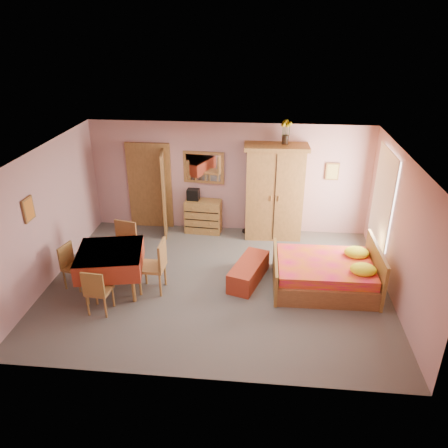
# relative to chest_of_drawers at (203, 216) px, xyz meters

# --- Properties ---
(floor) EXTENTS (6.50, 6.50, 0.00)m
(floor) POSITION_rel_chest_of_drawers_xyz_m (0.59, -2.26, -0.40)
(floor) COLOR #5E5953
(floor) RESTS_ON ground
(ceiling) EXTENTS (6.50, 6.50, 0.00)m
(ceiling) POSITION_rel_chest_of_drawers_xyz_m (0.59, -2.26, 2.20)
(ceiling) COLOR brown
(ceiling) RESTS_ON wall_back
(wall_back) EXTENTS (6.50, 0.10, 2.60)m
(wall_back) POSITION_rel_chest_of_drawers_xyz_m (0.59, 0.24, 0.90)
(wall_back) COLOR tan
(wall_back) RESTS_ON floor
(wall_front) EXTENTS (6.50, 0.10, 2.60)m
(wall_front) POSITION_rel_chest_of_drawers_xyz_m (0.59, -4.76, 0.90)
(wall_front) COLOR tan
(wall_front) RESTS_ON floor
(wall_left) EXTENTS (0.10, 5.00, 2.60)m
(wall_left) POSITION_rel_chest_of_drawers_xyz_m (-2.66, -2.26, 0.90)
(wall_left) COLOR tan
(wall_left) RESTS_ON floor
(wall_right) EXTENTS (0.10, 5.00, 2.60)m
(wall_right) POSITION_rel_chest_of_drawers_xyz_m (3.84, -2.26, 0.90)
(wall_right) COLOR tan
(wall_right) RESTS_ON floor
(doorway) EXTENTS (1.06, 0.12, 2.15)m
(doorway) POSITION_rel_chest_of_drawers_xyz_m (-1.31, 0.21, 0.63)
(doorway) COLOR #9E6B35
(doorway) RESTS_ON floor
(window) EXTENTS (0.08, 1.40, 1.95)m
(window) POSITION_rel_chest_of_drawers_xyz_m (3.80, -1.06, 1.05)
(window) COLOR white
(window) RESTS_ON wall_right
(picture_left) EXTENTS (0.04, 0.32, 0.42)m
(picture_left) POSITION_rel_chest_of_drawers_xyz_m (-2.63, -2.86, 1.30)
(picture_left) COLOR orange
(picture_left) RESTS_ON wall_left
(picture_back) EXTENTS (0.30, 0.04, 0.40)m
(picture_back) POSITION_rel_chest_of_drawers_xyz_m (2.94, 0.21, 1.15)
(picture_back) COLOR #D8BF59
(picture_back) RESTS_ON wall_back
(chest_of_drawers) EXTENTS (0.87, 0.48, 0.80)m
(chest_of_drawers) POSITION_rel_chest_of_drawers_xyz_m (0.00, 0.00, 0.00)
(chest_of_drawers) COLOR #A57637
(chest_of_drawers) RESTS_ON floor
(wall_mirror) EXTENTS (0.96, 0.13, 0.76)m
(wall_mirror) POSITION_rel_chest_of_drawers_xyz_m (0.00, 0.21, 1.15)
(wall_mirror) COLOR white
(wall_mirror) RESTS_ON wall_back
(stereo) EXTENTS (0.29, 0.22, 0.26)m
(stereo) POSITION_rel_chest_of_drawers_xyz_m (-0.24, 0.05, 0.53)
(stereo) COLOR black
(stereo) RESTS_ON chest_of_drawers
(floor_lamp) EXTENTS (0.31, 0.31, 2.02)m
(floor_lamp) POSITION_rel_chest_of_drawers_xyz_m (1.06, 0.08, 0.61)
(floor_lamp) COLOR black
(floor_lamp) RESTS_ON floor
(wardrobe) EXTENTS (1.44, 0.79, 2.21)m
(wardrobe) POSITION_rel_chest_of_drawers_xyz_m (1.65, -0.05, 0.70)
(wardrobe) COLOR #AA7539
(wardrobe) RESTS_ON floor
(sunflower_vase) EXTENTS (0.22, 0.22, 0.53)m
(sunflower_vase) POSITION_rel_chest_of_drawers_xyz_m (1.83, 0.01, 2.07)
(sunflower_vase) COLOR yellow
(sunflower_vase) RESTS_ON wardrobe
(bed) EXTENTS (1.97, 1.56, 0.90)m
(bed) POSITION_rel_chest_of_drawers_xyz_m (2.63, -2.16, 0.05)
(bed) COLOR #DC154F
(bed) RESTS_ON floor
(bench) EXTENTS (0.80, 1.31, 0.41)m
(bench) POSITION_rel_chest_of_drawers_xyz_m (1.19, -2.09, -0.19)
(bench) COLOR maroon
(bench) RESTS_ON floor
(dining_table) EXTENTS (1.37, 1.37, 0.85)m
(dining_table) POSITION_rel_chest_of_drawers_xyz_m (-1.34, -2.67, 0.03)
(dining_table) COLOR maroon
(dining_table) RESTS_ON floor
(chair_south) EXTENTS (0.43, 0.43, 0.88)m
(chair_south) POSITION_rel_chest_of_drawers_xyz_m (-1.35, -3.33, 0.04)
(chair_south) COLOR #A16E36
(chair_south) RESTS_ON floor
(chair_north) EXTENTS (0.56, 0.56, 1.04)m
(chair_north) POSITION_rel_chest_of_drawers_xyz_m (-1.36, -1.99, 0.12)
(chair_north) COLOR #A76F38
(chair_north) RESTS_ON floor
(chair_west) EXTENTS (0.48, 0.48, 0.87)m
(chair_west) POSITION_rel_chest_of_drawers_xyz_m (-2.08, -2.61, 0.04)
(chair_west) COLOR olive
(chair_west) RESTS_ON floor
(chair_east) EXTENTS (0.48, 0.48, 1.04)m
(chair_east) POSITION_rel_chest_of_drawers_xyz_m (-0.59, -2.59, 0.12)
(chair_east) COLOR #B07A3B
(chair_east) RESTS_ON floor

